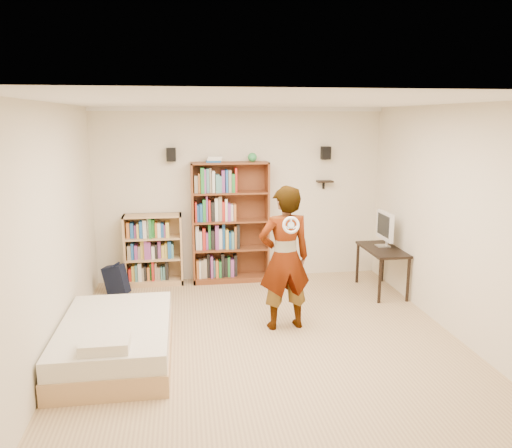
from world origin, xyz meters
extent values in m
cube|color=tan|center=(0.00, 0.00, 0.00)|extent=(4.50, 5.00, 0.01)
cube|color=beige|center=(0.00, 2.50, 1.35)|extent=(4.50, 0.02, 2.70)
cube|color=beige|center=(0.00, -2.50, 1.35)|extent=(4.50, 0.02, 2.70)
cube|color=beige|center=(-2.25, 0.00, 1.35)|extent=(0.02, 5.00, 2.70)
cube|color=beige|center=(2.25, 0.00, 1.35)|extent=(0.02, 5.00, 2.70)
cube|color=white|center=(0.00, 0.00, 2.70)|extent=(4.50, 5.00, 0.02)
cube|color=white|center=(0.00, 2.47, 2.67)|extent=(4.50, 0.06, 0.06)
cube|color=white|center=(0.00, -2.47, 2.67)|extent=(4.50, 0.06, 0.06)
cube|color=white|center=(-2.22, 0.00, 2.67)|extent=(0.06, 5.00, 0.06)
cube|color=white|center=(2.22, 0.00, 2.67)|extent=(0.06, 5.00, 0.06)
cube|color=black|center=(-1.05, 2.40, 2.00)|extent=(0.14, 0.12, 0.20)
cube|color=black|center=(1.35, 2.40, 2.00)|extent=(0.14, 0.12, 0.20)
cube|color=black|center=(1.35, 2.41, 1.55)|extent=(0.25, 0.16, 0.02)
imported|color=black|center=(0.29, 0.43, 0.88)|extent=(0.69, 0.50, 1.77)
torus|color=silver|center=(0.29, 0.10, 1.36)|extent=(0.20, 0.07, 0.20)
camera|label=1|loc=(-0.90, -5.24, 2.54)|focal=35.00mm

